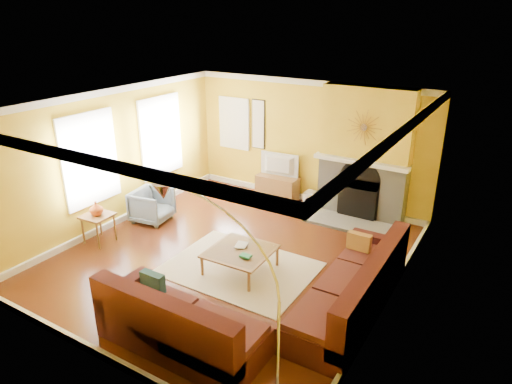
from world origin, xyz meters
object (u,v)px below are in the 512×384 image
Objects in this scene: side_table at (99,228)px; coffee_table at (240,260)px; sectional_sofa at (267,275)px; media_console at (278,187)px; arc_lamp at (225,302)px; armchair at (152,206)px.

coffee_table is at bearing 10.12° from side_table.
media_console is at bearing 116.57° from sectional_sofa.
arc_lamp reaches higher than sectional_sofa.
media_console is at bearing 63.43° from side_table.
arc_lamp reaches higher than media_console.
armchair reaches higher than side_table.
side_table is at bearing -169.88° from coffee_table.
armchair is (-1.60, -2.40, 0.07)m from media_console.
media_console is 5.83m from arc_lamp.
arc_lamp is (2.26, -5.30, 0.92)m from media_console.
sectional_sofa is at bearing -63.43° from media_console.
media_console is (-1.00, 3.10, 0.07)m from coffee_table.
armchair is at bearing 160.56° from sectional_sofa.
sectional_sofa is at bearing -0.00° from side_table.
armchair is 4.90m from arc_lamp.
sectional_sofa reaches higher than side_table.
sectional_sofa reaches higher than coffee_table.
media_console is 0.41× the size of arc_lamp.
coffee_table is 1.04× the size of media_console.
media_console is at bearing 113.07° from arc_lamp.
sectional_sofa is 1.56× the size of arc_lamp.
coffee_table is 1.36× the size of armchair.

